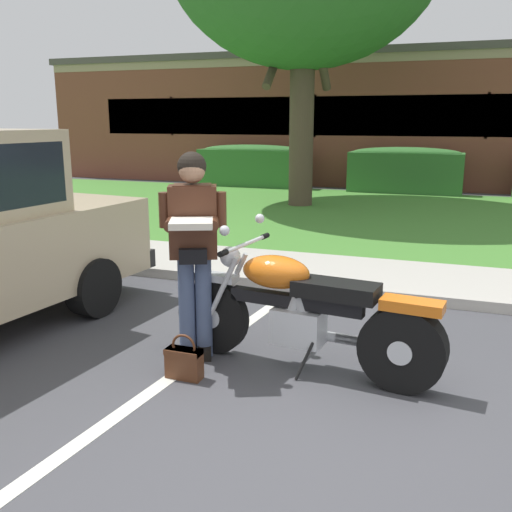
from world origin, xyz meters
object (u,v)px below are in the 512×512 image
at_px(motorcycle, 312,313).
at_px(handbag, 184,361).
at_px(brick_building, 484,119).
at_px(hedge_center_left, 405,170).
at_px(rider_person, 194,240).
at_px(hedge_left, 253,165).

height_order(motorcycle, handbag, motorcycle).
distance_m(motorcycle, handbag, 1.05).
xyz_separation_m(handbag, brick_building, (2.31, 18.19, 1.81)).
height_order(hedge_center_left, brick_building, brick_building).
distance_m(rider_person, hedge_center_left, 11.64).
height_order(hedge_left, brick_building, brick_building).
xyz_separation_m(hedge_left, hedge_center_left, (4.27, 0.00, 0.00)).
relative_size(rider_person, hedge_center_left, 0.58).
height_order(handbag, brick_building, brick_building).
bearing_deg(hedge_center_left, hedge_left, -180.00).
bearing_deg(motorcycle, hedge_center_left, 92.47).
relative_size(rider_person, handbag, 4.74).
bearing_deg(brick_building, motorcycle, -94.59).
bearing_deg(brick_building, handbag, -97.22).
bearing_deg(hedge_center_left, rider_person, -92.36).
bearing_deg(brick_building, hedge_center_left, -107.33).
bearing_deg(handbag, rider_person, 103.07).
bearing_deg(brick_building, rider_person, -97.69).
bearing_deg(motorcycle, hedge_left, 112.38).
relative_size(motorcycle, hedge_center_left, 0.77).
relative_size(handbag, brick_building, 0.01).
relative_size(handbag, hedge_center_left, 0.12).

